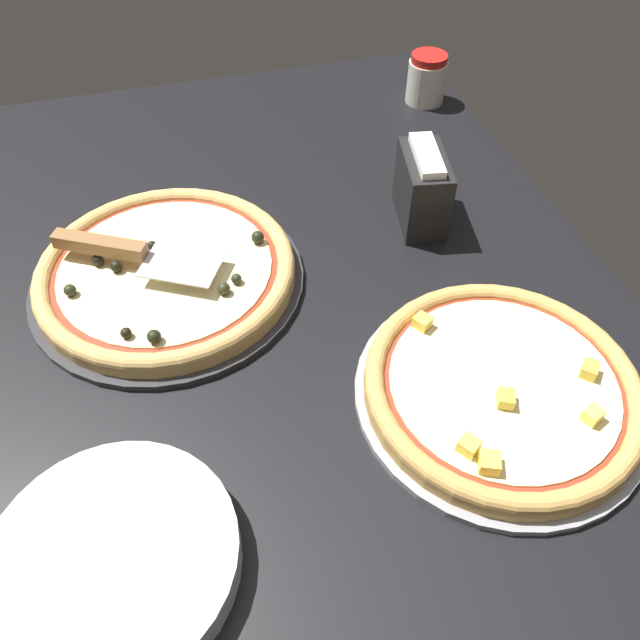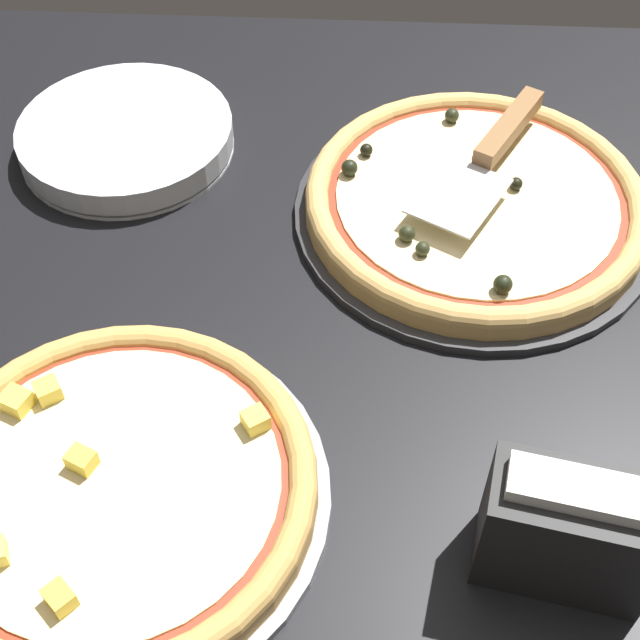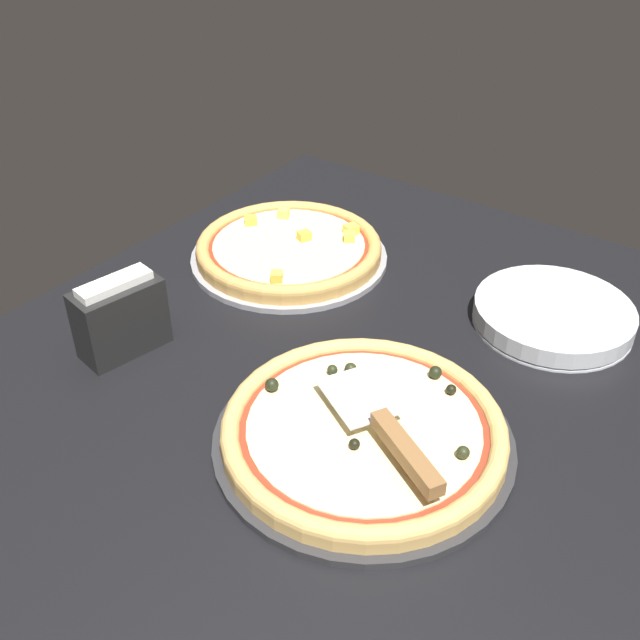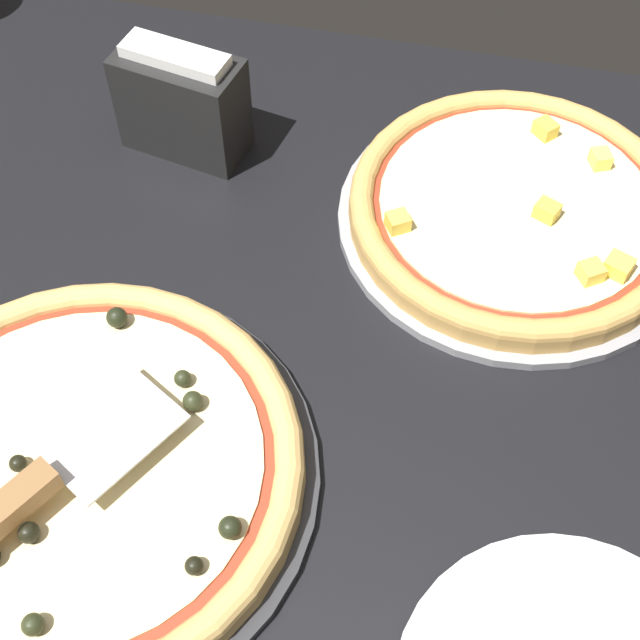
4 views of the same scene
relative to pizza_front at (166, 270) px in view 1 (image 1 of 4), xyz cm
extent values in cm
cube|color=black|center=(5.88, 11.67, -4.24)|extent=(129.77, 100.34, 3.60)
cylinder|color=#2D2D30|center=(-0.02, 0.00, -1.94)|extent=(38.18, 38.18, 1.00)
cylinder|color=#DBAD60|center=(-0.02, 0.00, -0.56)|extent=(35.89, 35.89, 1.75)
torus|color=#DBAD60|center=(-0.02, 0.00, 0.31)|extent=(35.89, 35.89, 2.42)
cylinder|color=maroon|center=(-0.02, 0.00, 0.38)|extent=(31.20, 31.20, 0.15)
cylinder|color=beige|center=(-0.02, 0.00, 0.51)|extent=(29.43, 29.43, 0.40)
sphere|color=black|center=(-0.93, -6.37, 1.53)|extent=(1.65, 1.65, 1.65)
sphere|color=black|center=(1.71, 4.17, 1.59)|extent=(1.76, 1.76, 1.76)
sphere|color=black|center=(11.64, -6.00, 1.41)|extent=(1.39, 1.39, 1.39)
sphere|color=black|center=(-4.09, -1.28, 1.39)|extent=(1.37, 1.37, 1.37)
sphere|color=black|center=(13.37, -2.71, 1.59)|extent=(1.75, 1.75, 1.75)
sphere|color=#282D19|center=(7.40, 6.98, 1.55)|extent=(1.68, 1.68, 1.68)
sphere|color=#282D19|center=(5.69, 8.93, 1.43)|extent=(1.44, 1.44, 1.44)
sphere|color=black|center=(-1.51, 13.45, 1.62)|extent=(1.83, 1.83, 1.83)
sphere|color=#282D19|center=(2.11, -12.52, 1.52)|extent=(1.62, 1.62, 1.62)
sphere|color=black|center=(-2.96, -8.71, 1.55)|extent=(1.68, 1.68, 1.68)
cylinder|color=#939399|center=(30.84, 35.71, -1.94)|extent=(34.58, 34.58, 1.00)
cylinder|color=tan|center=(30.84, 35.71, -0.54)|extent=(32.51, 32.51, 1.79)
torus|color=tan|center=(30.84, 35.71, 0.35)|extent=(32.51, 32.51, 2.34)
cylinder|color=maroon|center=(30.84, 35.71, 0.43)|extent=(28.26, 28.26, 0.15)
cylinder|color=beige|center=(30.84, 35.71, 0.55)|extent=(26.66, 26.66, 0.40)
cube|color=#F4D64C|center=(37.99, 27.78, 1.55)|extent=(2.75, 2.73, 1.58)
cube|color=yellow|center=(32.53, 45.76, 1.55)|extent=(2.77, 2.75, 1.58)
cube|color=#F4D64C|center=(20.11, 29.84, 1.55)|extent=(2.70, 2.67, 1.58)
cube|color=#F4D64C|center=(40.37, 29.00, 1.55)|extent=(2.94, 2.86, 1.58)
cube|color=yellow|center=(33.58, 34.39, 1.55)|extent=(2.68, 2.50, 1.58)
cube|color=#F9E05B|center=(38.19, 42.60, 1.55)|extent=(2.36, 2.49, 1.58)
cube|color=silver|center=(2.22, 2.36, 2.66)|extent=(11.55, 12.62, 0.24)
cube|color=olive|center=(-3.55, -7.94, 3.54)|extent=(8.45, 12.72, 2.00)
cylinder|color=silver|center=(38.98, -9.51, -2.09)|extent=(24.33, 24.33, 0.70)
cylinder|color=silver|center=(38.98, -9.51, -1.39)|extent=(24.33, 24.33, 0.70)
cylinder|color=silver|center=(38.98, -9.51, -0.69)|extent=(24.33, 24.33, 0.70)
cylinder|color=silver|center=(38.98, -9.51, 0.01)|extent=(24.33, 24.33, 0.70)
cylinder|color=silver|center=(38.98, -9.51, 0.71)|extent=(24.33, 24.33, 0.70)
cylinder|color=silver|center=(-38.19, 54.59, 1.48)|extent=(7.46, 7.46, 7.84)
cylinder|color=#B21E19|center=(-38.19, 54.59, 6.10)|extent=(6.86, 6.86, 1.40)
cube|color=black|center=(-3.96, 39.47, 2.96)|extent=(13.60, 8.58, 10.79)
cube|color=white|center=(-3.96, 39.47, 8.96)|extent=(11.20, 5.45, 1.20)
camera|label=1|loc=(66.98, 3.09, 59.21)|focal=35.00mm
camera|label=2|loc=(12.58, 71.03, 62.62)|focal=50.00mm
camera|label=3|loc=(-58.94, -35.71, 64.89)|focal=42.00mm
camera|label=4|loc=(25.64, -26.55, 63.41)|focal=50.00mm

